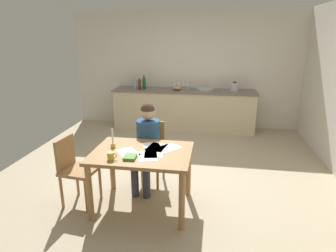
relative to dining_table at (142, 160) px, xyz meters
name	(u,v)px	position (x,y,z in m)	size (l,w,h in m)	color
ground_plane	(168,173)	(0.15, 1.00, -0.65)	(5.20, 5.20, 0.04)	tan
wall_back	(186,70)	(0.15, 3.60, 0.67)	(5.20, 0.12, 2.60)	silver
kitchen_counter	(184,109)	(0.15, 3.24, -0.18)	(3.13, 0.64, 0.90)	beige
dining_table	(142,160)	(0.00, 0.00, 0.00)	(1.17, 0.87, 0.74)	#9E7042
chair_at_table	(150,149)	(-0.06, 0.67, -0.13)	(0.43, 0.43, 0.88)	#9E7042
person_seated	(147,141)	(-0.06, 0.53, 0.05)	(0.34, 0.60, 1.19)	navy
chair_side_empty	(75,168)	(-0.85, -0.05, -0.14)	(0.44, 0.44, 0.87)	#9E7042
coffee_mug	(111,156)	(-0.28, -0.28, 0.16)	(0.11, 0.08, 0.09)	#F2CC4C
candlestick	(113,142)	(-0.38, 0.07, 0.18)	(0.06, 0.06, 0.24)	gold
book_magazine	(130,157)	(-0.08, -0.21, 0.13)	(0.13, 0.16, 0.03)	#5F9945
paper_letter	(128,152)	(-0.15, -0.05, 0.11)	(0.21, 0.30, 0.00)	white
paper_bill	(152,147)	(0.09, 0.17, 0.11)	(0.21, 0.30, 0.00)	white
paper_envelope	(157,147)	(0.15, 0.16, 0.11)	(0.21, 0.30, 0.00)	white
paper_receipt	(153,153)	(0.14, -0.03, 0.11)	(0.21, 0.30, 0.00)	white
paper_notice	(148,156)	(0.10, -0.12, 0.11)	(0.21, 0.30, 0.00)	white
paper_flyer	(168,148)	(0.29, 0.17, 0.11)	(0.21, 0.30, 0.00)	white
sink_unit	(205,89)	(0.61, 3.24, 0.30)	(0.36, 0.36, 0.24)	#B2B7BC
bottle_oil	(135,84)	(-0.94, 3.14, 0.39)	(0.07, 0.07, 0.28)	#8C999E
bottle_vinegar	(139,84)	(-0.84, 3.15, 0.38)	(0.08, 0.08, 0.25)	#593319
bottle_wine_red	(144,83)	(-0.74, 3.18, 0.40)	(0.07, 0.07, 0.31)	#194C23
mixing_bowl	(177,88)	(-0.01, 3.19, 0.32)	(0.22, 0.22, 0.10)	tan
stovetop_kettle	(234,87)	(1.23, 3.24, 0.37)	(0.18, 0.18, 0.22)	#B7BABF
wine_glass_near_sink	(188,84)	(0.21, 3.39, 0.38)	(0.07, 0.07, 0.15)	silver
wine_glass_by_kettle	(183,84)	(0.11, 3.39, 0.38)	(0.07, 0.07, 0.15)	silver
wine_glass_back_left	(179,84)	(0.01, 3.39, 0.38)	(0.07, 0.07, 0.15)	silver
wine_glass_back_right	(174,84)	(-0.10, 3.39, 0.38)	(0.07, 0.07, 0.15)	silver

